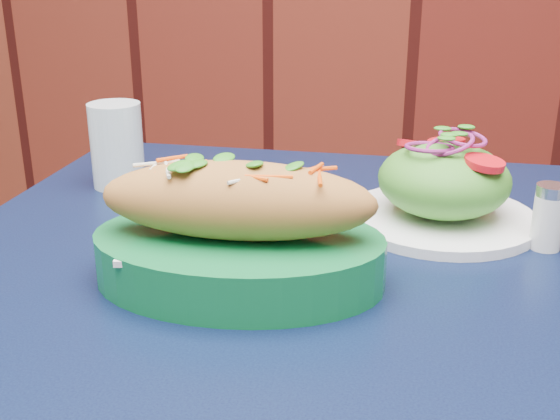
# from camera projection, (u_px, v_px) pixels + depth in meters

# --- Properties ---
(cafe_table) EXTENTS (0.82, 0.82, 0.75)m
(cafe_table) POSITION_uv_depth(u_px,v_px,m) (298.00, 326.00, 0.79)
(cafe_table) COLOR black
(cafe_table) RESTS_ON ground
(banh_mi_basket) EXTENTS (0.30, 0.21, 0.13)m
(banh_mi_basket) POSITION_uv_depth(u_px,v_px,m) (238.00, 233.00, 0.68)
(banh_mi_basket) COLOR #0E6832
(banh_mi_basket) RESTS_ON cafe_table
(salad_plate) EXTENTS (0.23, 0.23, 0.11)m
(salad_plate) POSITION_uv_depth(u_px,v_px,m) (443.00, 187.00, 0.83)
(salad_plate) COLOR white
(salad_plate) RESTS_ON cafe_table
(water_glass) EXTENTS (0.07, 0.07, 0.12)m
(water_glass) POSITION_uv_depth(u_px,v_px,m) (117.00, 145.00, 0.95)
(water_glass) COLOR silver
(water_glass) RESTS_ON cafe_table
(salt_shaker) EXTENTS (0.03, 0.03, 0.07)m
(salt_shaker) POSITION_uv_depth(u_px,v_px,m) (548.00, 217.00, 0.76)
(salt_shaker) COLOR white
(salt_shaker) RESTS_ON cafe_table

